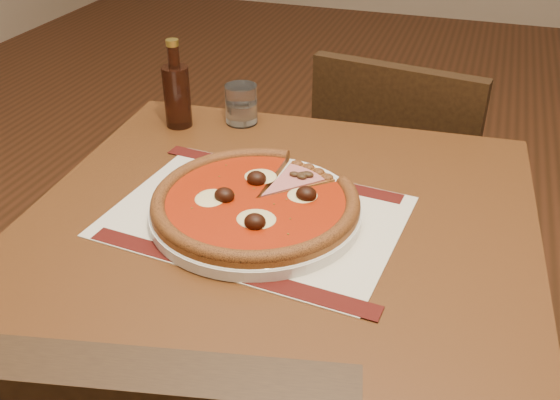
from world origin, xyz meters
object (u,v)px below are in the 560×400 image
(table, at_px, (276,273))
(pizza, at_px, (256,200))
(water_glass, at_px, (241,104))
(chair_far, at_px, (397,187))
(plate, at_px, (256,211))
(bottle, at_px, (177,93))

(table, relative_size, pizza, 2.60)
(water_glass, bearing_deg, chair_far, 45.87)
(table, height_order, chair_far, chair_far)
(chair_far, xyz_separation_m, plate, (-0.15, -0.63, 0.29))
(pizza, xyz_separation_m, bottle, (-0.27, 0.27, 0.04))
(water_glass, distance_m, bottle, 0.13)
(chair_far, relative_size, bottle, 4.64)
(chair_far, bearing_deg, bottle, 50.07)
(table, xyz_separation_m, pizza, (-0.04, 0.01, 0.13))
(table, distance_m, plate, 0.12)
(chair_far, bearing_deg, table, 89.09)
(table, height_order, water_glass, water_glass)
(chair_far, relative_size, plate, 2.48)
(plate, height_order, pizza, pizza)
(chair_far, bearing_deg, pizza, 85.93)
(water_glass, bearing_deg, pizza, -64.89)
(pizza, xyz_separation_m, water_glass, (-0.15, 0.33, 0.01))
(bottle, bearing_deg, pizza, -45.31)
(pizza, relative_size, water_glass, 4.08)
(pizza, distance_m, bottle, 0.38)
(chair_far, height_order, pizza, chair_far)
(table, distance_m, chair_far, 0.67)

